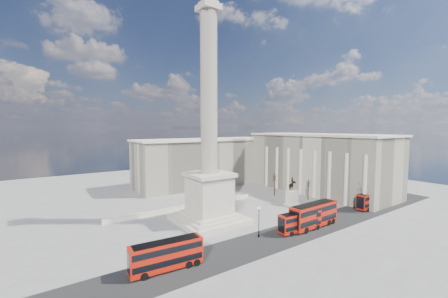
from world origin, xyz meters
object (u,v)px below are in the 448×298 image
at_px(red_bus_b, 314,215).
at_px(red_bus_d, 372,200).
at_px(nelsons_column, 209,163).
at_px(red_bus_c, 300,221).
at_px(red_bus_a, 167,255).
at_px(equestrian_statue, 292,195).
at_px(pedestrian_standing, 318,205).
at_px(victorian_lamp, 259,219).
at_px(pedestrian_crossing, 305,213).
at_px(pedestrian_walking, 297,214).

height_order(red_bus_b, red_bus_d, red_bus_b).
xyz_separation_m(nelsons_column, red_bus_c, (11.74, -15.33, -10.86)).
height_order(red_bus_a, equestrian_statue, equestrian_statue).
bearing_deg(red_bus_b, pedestrian_standing, 32.09).
xyz_separation_m(red_bus_a, equestrian_statue, (40.70, 12.62, 0.34)).
xyz_separation_m(victorian_lamp, pedestrian_standing, (25.17, 5.47, -2.65)).
bearing_deg(red_bus_c, nelsons_column, 132.94).
bearing_deg(equestrian_statue, red_bus_d, -43.55).
bearing_deg(pedestrian_crossing, equestrian_statue, -72.94).
distance_m(nelsons_column, red_bus_a, 23.85).
relative_size(victorian_lamp, equestrian_statue, 0.76).
xyz_separation_m(nelsons_column, red_bus_b, (15.95, -15.34, -10.30)).
bearing_deg(equestrian_statue, victorian_lamp, -152.80).
bearing_deg(red_bus_d, nelsons_column, 162.00).
distance_m(red_bus_b, pedestrian_walking, 6.43).
height_order(equestrian_statue, pedestrian_standing, equestrian_statue).
bearing_deg(pedestrian_crossing, pedestrian_standing, -113.85).
distance_m(nelsons_column, pedestrian_crossing, 25.11).
height_order(nelsons_column, red_bus_d, nelsons_column).
distance_m(red_bus_d, equestrian_statue, 19.98).
bearing_deg(red_bus_a, equestrian_statue, 21.87).
distance_m(nelsons_column, victorian_lamp, 16.22).
distance_m(victorian_lamp, pedestrian_walking, 15.19).
bearing_deg(red_bus_c, red_bus_b, 5.32).
bearing_deg(nelsons_column, pedestrian_walking, -28.05).
relative_size(pedestrian_standing, pedestrian_crossing, 0.86).
bearing_deg(equestrian_statue, nelsons_column, 176.31).
distance_m(red_bus_b, red_bus_c, 4.24).
bearing_deg(pedestrian_standing, red_bus_d, 103.55).
bearing_deg(nelsons_column, victorian_lamp, -76.52).
relative_size(nelsons_column, pedestrian_standing, 33.19).
distance_m(red_bus_a, red_bus_b, 31.87).
height_order(red_bus_c, pedestrian_crossing, red_bus_c).
height_order(red_bus_b, victorian_lamp, victorian_lamp).
bearing_deg(red_bus_b, red_bus_c, 178.72).
distance_m(red_bus_c, pedestrian_walking, 8.46).
bearing_deg(victorian_lamp, equestrian_statue, 27.20).
bearing_deg(equestrian_statue, pedestrian_walking, -132.55).
height_order(victorian_lamp, pedestrian_standing, victorian_lamp).
relative_size(nelsons_column, red_bus_c, 5.07).
bearing_deg(red_bus_a, pedestrian_standing, 13.56).
bearing_deg(victorian_lamp, pedestrian_crossing, 9.46).
xyz_separation_m(red_bus_d, pedestrian_crossing, (-19.65, 5.34, -1.28)).
height_order(red_bus_a, victorian_lamp, victorian_lamp).
bearing_deg(equestrian_statue, red_bus_b, -122.80).
relative_size(red_bus_c, equestrian_statue, 1.30).
bearing_deg(red_bus_c, pedestrian_walking, 50.62).
bearing_deg(pedestrian_standing, victorian_lamp, -28.06).
xyz_separation_m(red_bus_c, pedestrian_crossing, (7.88, 5.31, -1.18)).
height_order(red_bus_a, pedestrian_standing, red_bus_a).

